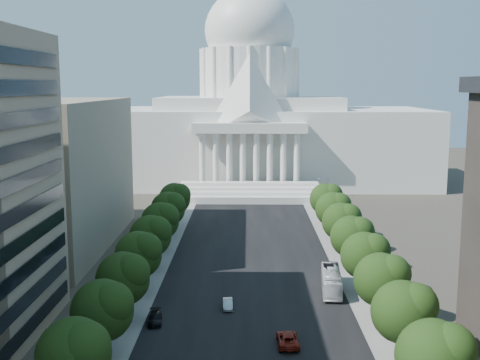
{
  "coord_description": "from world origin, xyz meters",
  "views": [
    {
      "loc": [
        -0.55,
        -20.62,
        32.92
      ],
      "look_at": [
        -1.95,
        87.88,
        15.78
      ],
      "focal_mm": 45.0,
      "sensor_mm": 36.0,
      "label": 1
    }
  ],
  "objects_px": {
    "car_dark_b": "(155,318)",
    "city_bus": "(331,281)",
    "car_silver": "(228,304)",
    "car_red": "(288,339)"
  },
  "relations": [
    {
      "from": "car_dark_b",
      "to": "city_bus",
      "type": "relative_size",
      "value": 0.39
    },
    {
      "from": "car_silver",
      "to": "city_bus",
      "type": "distance_m",
      "value": 18.27
    },
    {
      "from": "car_dark_b",
      "to": "city_bus",
      "type": "bearing_deg",
      "value": 20.55
    },
    {
      "from": "city_bus",
      "to": "car_dark_b",
      "type": "bearing_deg",
      "value": -147.64
    },
    {
      "from": "car_silver",
      "to": "city_bus",
      "type": "xyz_separation_m",
      "value": [
        16.48,
        7.8,
        1.05
      ]
    },
    {
      "from": "car_red",
      "to": "car_dark_b",
      "type": "xyz_separation_m",
      "value": [
        -18.11,
        7.0,
        -0.11
      ]
    },
    {
      "from": "car_dark_b",
      "to": "car_silver",
      "type": "bearing_deg",
      "value": 23.38
    },
    {
      "from": "car_red",
      "to": "city_bus",
      "type": "distance_m",
      "value": 22.24
    },
    {
      "from": "car_silver",
      "to": "car_red",
      "type": "xyz_separation_m",
      "value": [
        8.1,
        -12.77,
        0.13
      ]
    },
    {
      "from": "car_red",
      "to": "city_bus",
      "type": "bearing_deg",
      "value": -113.8
    }
  ]
}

